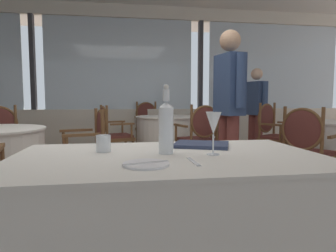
{
  "coord_description": "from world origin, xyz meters",
  "views": [
    {
      "loc": [
        0.03,
        -2.63,
        1.03
      ],
      "look_at": [
        0.27,
        -1.09,
        0.9
      ],
      "focal_mm": 31.4,
      "sensor_mm": 36.0,
      "label": 1
    }
  ],
  "objects_px": {
    "wine_glass": "(213,124)",
    "menu_book": "(201,145)",
    "dining_chair_0_1": "(89,144)",
    "dining_chair_1_2": "(219,125)",
    "water_tumbler": "(103,143)",
    "diner_person_0": "(229,101)",
    "side_plate": "(146,164)",
    "diner_person_1": "(256,108)",
    "dining_chair_1_1": "(200,134)",
    "dining_chair_2_0": "(273,130)",
    "water_bottle": "(166,126)",
    "dining_chair_1_3": "(148,122)",
    "dining_chair_1_0": "(111,131)",
    "dining_chair_2_1": "(307,145)"
  },
  "relations": [
    {
      "from": "water_bottle",
      "to": "diner_person_1",
      "type": "relative_size",
      "value": 0.22
    },
    {
      "from": "dining_chair_1_0",
      "to": "diner_person_0",
      "type": "bearing_deg",
      "value": -66.03
    },
    {
      "from": "water_bottle",
      "to": "dining_chair_2_0",
      "type": "height_order",
      "value": "water_bottle"
    },
    {
      "from": "dining_chair_1_1",
      "to": "diner_person_0",
      "type": "bearing_deg",
      "value": 169.2
    },
    {
      "from": "wine_glass",
      "to": "water_tumbler",
      "type": "height_order",
      "value": "wine_glass"
    },
    {
      "from": "diner_person_0",
      "to": "menu_book",
      "type": "bearing_deg",
      "value": -126.25
    },
    {
      "from": "wine_glass",
      "to": "dining_chair_2_1",
      "type": "xyz_separation_m",
      "value": [
        1.51,
        1.46,
        -0.36
      ]
    },
    {
      "from": "menu_book",
      "to": "dining_chair_1_2",
      "type": "distance_m",
      "value": 3.74
    },
    {
      "from": "side_plate",
      "to": "dining_chair_0_1",
      "type": "height_order",
      "value": "dining_chair_0_1"
    },
    {
      "from": "dining_chair_0_1",
      "to": "dining_chair_1_2",
      "type": "height_order",
      "value": "dining_chair_1_2"
    },
    {
      "from": "menu_book",
      "to": "dining_chair_1_3",
      "type": "xyz_separation_m",
      "value": [
        0.05,
        4.19,
        -0.18
      ]
    },
    {
      "from": "dining_chair_2_1",
      "to": "diner_person_1",
      "type": "xyz_separation_m",
      "value": [
        0.36,
        1.99,
        0.34
      ]
    },
    {
      "from": "water_tumbler",
      "to": "dining_chair_2_1",
      "type": "relative_size",
      "value": 0.09
    },
    {
      "from": "water_bottle",
      "to": "diner_person_0",
      "type": "bearing_deg",
      "value": 59.64
    },
    {
      "from": "water_tumbler",
      "to": "diner_person_0",
      "type": "bearing_deg",
      "value": 49.82
    },
    {
      "from": "wine_glass",
      "to": "dining_chair_1_0",
      "type": "relative_size",
      "value": 0.23
    },
    {
      "from": "side_plate",
      "to": "diner_person_1",
      "type": "height_order",
      "value": "diner_person_1"
    },
    {
      "from": "water_bottle",
      "to": "diner_person_0",
      "type": "distance_m",
      "value": 1.83
    },
    {
      "from": "dining_chair_1_1",
      "to": "dining_chair_1_3",
      "type": "distance_m",
      "value": 2.01
    },
    {
      "from": "menu_book",
      "to": "dining_chair_1_2",
      "type": "height_order",
      "value": "dining_chair_1_2"
    },
    {
      "from": "dining_chair_2_0",
      "to": "diner_person_1",
      "type": "relative_size",
      "value": 0.63
    },
    {
      "from": "dining_chair_0_1",
      "to": "dining_chair_1_0",
      "type": "height_order",
      "value": "dining_chair_1_0"
    },
    {
      "from": "dining_chair_2_0",
      "to": "diner_person_1",
      "type": "bearing_deg",
      "value": 144.78
    },
    {
      "from": "dining_chair_1_0",
      "to": "diner_person_1",
      "type": "distance_m",
      "value": 2.52
    },
    {
      "from": "dining_chair_1_1",
      "to": "menu_book",
      "type": "bearing_deg",
      "value": 149.12
    },
    {
      "from": "wine_glass",
      "to": "diner_person_0",
      "type": "relative_size",
      "value": 0.12
    },
    {
      "from": "wine_glass",
      "to": "diner_person_1",
      "type": "height_order",
      "value": "diner_person_1"
    },
    {
      "from": "side_plate",
      "to": "diner_person_0",
      "type": "height_order",
      "value": "diner_person_0"
    },
    {
      "from": "dining_chair_1_1",
      "to": "dining_chair_2_1",
      "type": "bearing_deg",
      "value": -156.34
    },
    {
      "from": "wine_glass",
      "to": "dining_chair_1_1",
      "type": "relative_size",
      "value": 0.22
    },
    {
      "from": "wine_glass",
      "to": "menu_book",
      "type": "height_order",
      "value": "wine_glass"
    },
    {
      "from": "side_plate",
      "to": "dining_chair_1_0",
      "type": "xyz_separation_m",
      "value": [
        -0.27,
        3.41,
        -0.21
      ]
    },
    {
      "from": "water_bottle",
      "to": "menu_book",
      "type": "distance_m",
      "value": 0.34
    },
    {
      "from": "dining_chair_2_0",
      "to": "dining_chair_1_0",
      "type": "bearing_deg",
      "value": -132.47
    },
    {
      "from": "dining_chair_1_1",
      "to": "dining_chair_1_2",
      "type": "relative_size",
      "value": 0.98
    },
    {
      "from": "side_plate",
      "to": "dining_chair_0_1",
      "type": "bearing_deg",
      "value": 102.64
    },
    {
      "from": "dining_chair_1_1",
      "to": "diner_person_1",
      "type": "bearing_deg",
      "value": -69.75
    },
    {
      "from": "dining_chair_1_0",
      "to": "dining_chair_1_1",
      "type": "bearing_deg",
      "value": -45.06
    },
    {
      "from": "wine_glass",
      "to": "diner_person_1",
      "type": "distance_m",
      "value": 3.92
    },
    {
      "from": "dining_chair_2_1",
      "to": "diner_person_0",
      "type": "height_order",
      "value": "diner_person_0"
    },
    {
      "from": "side_plate",
      "to": "diner_person_0",
      "type": "xyz_separation_m",
      "value": [
        1.05,
        1.84,
        0.26
      ]
    },
    {
      "from": "water_tumbler",
      "to": "diner_person_0",
      "type": "xyz_separation_m",
      "value": [
        1.25,
        1.47,
        0.22
      ]
    },
    {
      "from": "dining_chair_1_1",
      "to": "dining_chair_1_3",
      "type": "xyz_separation_m",
      "value": [
        -0.55,
        1.93,
        0.02
      ]
    },
    {
      "from": "water_tumbler",
      "to": "dining_chair_1_1",
      "type": "bearing_deg",
      "value": 63.73
    },
    {
      "from": "dining_chair_1_2",
      "to": "dining_chair_1_3",
      "type": "relative_size",
      "value": 0.99
    },
    {
      "from": "wine_glass",
      "to": "dining_chair_1_1",
      "type": "xyz_separation_m",
      "value": [
        0.62,
        2.53,
        -0.35
      ]
    },
    {
      "from": "menu_book",
      "to": "diner_person_0",
      "type": "relative_size",
      "value": 0.18
    },
    {
      "from": "water_bottle",
      "to": "dining_chair_2_1",
      "type": "relative_size",
      "value": 0.37
    },
    {
      "from": "dining_chair_1_1",
      "to": "dining_chair_2_0",
      "type": "distance_m",
      "value": 1.22
    },
    {
      "from": "dining_chair_1_3",
      "to": "diner_person_1",
      "type": "bearing_deg",
      "value": 44.71
    }
  ]
}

